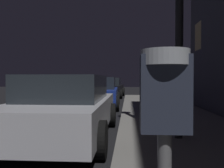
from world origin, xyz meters
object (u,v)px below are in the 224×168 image
at_px(car_silver, 67,107).
at_px(car_black, 109,88).
at_px(car_blue, 99,92).
at_px(parking_meter, 165,131).

xyz_separation_m(car_silver, car_black, (-0.00, 12.20, -0.00)).
bearing_deg(car_black, car_blue, -89.99).
distance_m(car_silver, car_black, 12.20).
distance_m(parking_meter, car_silver, 4.69).
bearing_deg(car_blue, parking_meter, -81.55).
distance_m(car_silver, car_blue, 5.90).
height_order(parking_meter, car_black, parking_meter).
height_order(car_blue, car_black, same).
height_order(parking_meter, car_blue, parking_meter).
relative_size(car_silver, car_black, 0.96).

